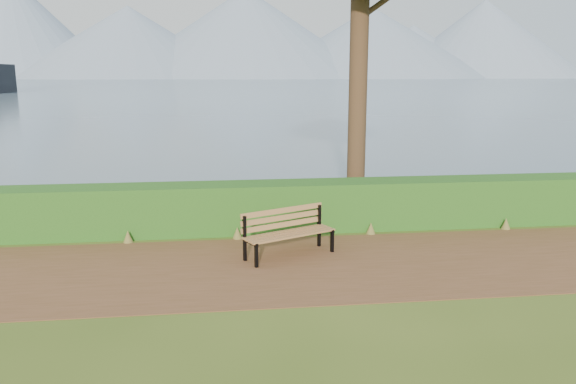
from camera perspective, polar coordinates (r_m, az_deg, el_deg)
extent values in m
plane|color=#3D5518|center=(9.31, 2.15, -8.14)|extent=(140.00, 140.00, 0.00)
cube|color=brown|center=(9.58, 1.86, -7.50)|extent=(40.00, 3.40, 0.01)
cube|color=#194E16|center=(11.63, 0.12, -1.45)|extent=(32.00, 0.85, 1.00)
cube|color=#43586C|center=(268.65, -6.91, 11.17)|extent=(700.00, 510.00, 0.00)
cone|color=gray|center=(442.11, -26.27, 14.87)|extent=(140.00, 140.00, 70.00)
cone|color=gray|center=(408.39, -15.83, 14.42)|extent=(160.00, 160.00, 48.00)
cone|color=gray|center=(415.11, -4.27, 15.74)|extent=(190.00, 190.00, 62.00)
cone|color=gray|center=(424.11, 8.44, 14.76)|extent=(170.00, 170.00, 50.00)
cone|color=gray|center=(465.28, 19.22, 14.47)|extent=(150.00, 150.00, 58.00)
cone|color=gray|center=(438.94, -8.44, 13.68)|extent=(120.00, 120.00, 35.00)
cone|color=gray|center=(459.61, 12.53, 13.75)|extent=(130.00, 130.00, 40.00)
cube|color=black|center=(9.45, -3.24, -6.49)|extent=(0.07, 0.07, 0.42)
cube|color=black|center=(9.73, -4.43, -4.76)|extent=(0.07, 0.07, 0.81)
cube|color=black|center=(9.56, -3.85, -5.12)|extent=(0.25, 0.46, 0.05)
cube|color=black|center=(10.26, 4.51, -5.00)|extent=(0.07, 0.07, 0.42)
cube|color=black|center=(10.52, 3.19, -3.46)|extent=(0.07, 0.07, 0.81)
cube|color=black|center=(10.37, 3.85, -3.76)|extent=(0.25, 0.46, 0.05)
cube|color=#A16F3E|center=(9.79, 0.72, -4.51)|extent=(1.56, 0.79, 0.03)
cube|color=#A16F3E|center=(9.89, 0.34, -4.35)|extent=(1.56, 0.79, 0.03)
cube|color=#A16F3E|center=(9.98, -0.02, -4.19)|extent=(1.56, 0.79, 0.03)
cube|color=#A16F3E|center=(10.08, -0.38, -4.03)|extent=(1.56, 0.79, 0.03)
cube|color=#A16F3E|center=(10.09, -0.55, -3.34)|extent=(1.55, 0.75, 0.10)
cube|color=#A16F3E|center=(10.06, -0.55, -2.62)|extent=(1.55, 0.75, 0.10)
cube|color=#A16F3E|center=(10.03, -0.55, -1.89)|extent=(1.55, 0.75, 0.10)
cylinder|color=#3A2718|center=(13.55, 7.24, 14.88)|extent=(0.43, 0.43, 7.82)
cylinder|color=#3A2718|center=(13.75, 9.42, 18.41)|extent=(1.14, 0.13, 0.85)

